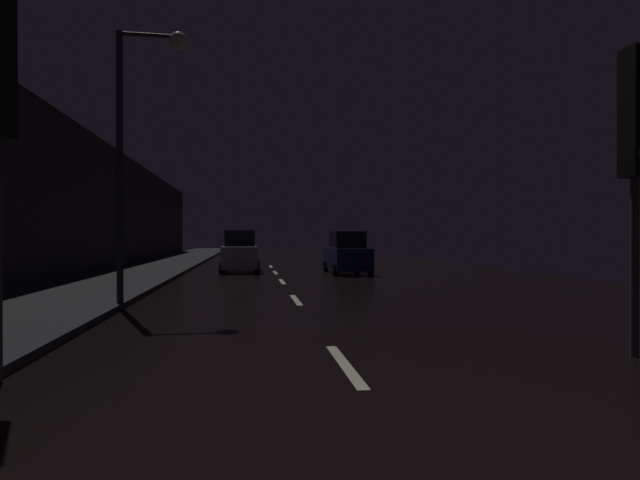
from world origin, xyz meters
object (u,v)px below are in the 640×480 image
traffic_light_near_right (636,134)px  car_parked_right_far (347,254)px  streetlamp_overhead (140,122)px  car_approaching_headlights (240,253)px

traffic_light_near_right → car_parked_right_far: traffic_light_near_right is taller
traffic_light_near_right → car_parked_right_far: 16.53m
car_parked_right_far → traffic_light_near_right: bearing=-176.8°
streetlamp_overhead → car_approaching_headlights: bearing=80.0°
streetlamp_overhead → car_parked_right_far: 13.18m
car_approaching_headlights → car_parked_right_far: size_ratio=1.04×
traffic_light_near_right → car_approaching_headlights: traffic_light_near_right is taller
streetlamp_overhead → car_approaching_headlights: 13.14m
car_approaching_headlights → car_parked_right_far: (5.14, -2.12, -0.03)m
car_approaching_headlights → traffic_light_near_right: bearing=18.1°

